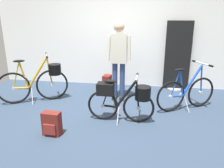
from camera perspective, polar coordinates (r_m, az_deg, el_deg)
ground_plane at (r=3.96m, az=-2.56°, el=-8.74°), size 6.17×6.17×0.00m
back_wall at (r=5.55m, az=1.46°, el=14.13°), size 6.17×0.10×2.84m
floor_banner_stand at (r=5.47m, az=16.64°, el=6.06°), size 0.60×0.36×1.63m
folding_bike_foreground at (r=3.68m, az=2.97°, el=-3.64°), size 1.14×0.53×0.81m
display_bike_left at (r=4.41m, az=18.79°, el=-2.06°), size 1.16×0.71×0.91m
display_bike_right at (r=4.79m, az=-18.52°, el=0.86°), size 1.29×0.73×0.99m
visitor_near_wall at (r=4.59m, az=1.78°, el=7.28°), size 0.54×0.28×1.64m
backpack_on_floor at (r=5.23m, az=-1.23°, el=0.20°), size 0.23×0.26×0.39m
handbag_on_floor at (r=3.49m, az=-15.43°, el=-9.98°), size 0.28×0.19×0.37m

